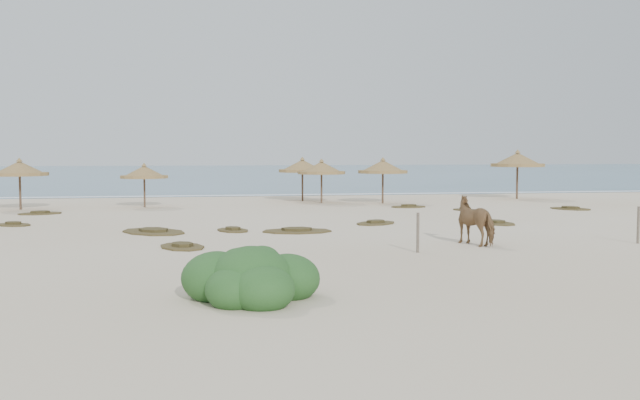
{
  "coord_description": "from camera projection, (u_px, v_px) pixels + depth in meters",
  "views": [
    {
      "loc": [
        -4.85,
        -23.8,
        3.15
      ],
      "look_at": [
        0.1,
        5.0,
        1.11
      ],
      "focal_mm": 40.0,
      "sensor_mm": 36.0,
      "label": 1
    }
  ],
  "objects": [
    {
      "name": "ground",
      "position": [
        342.0,
        242.0,
        24.44
      ],
      "size": [
        160.0,
        160.0,
        0.0
      ],
      "primitive_type": "plane",
      "color": "beige",
      "rests_on": "ground"
    },
    {
      "name": "ocean",
      "position": [
        234.0,
        173.0,
        98.17
      ],
      "size": [
        200.0,
        100.0,
        0.01
      ],
      "primitive_type": "cube",
      "color": "#24536C",
      "rests_on": "ground"
    },
    {
      "name": "foam_line",
      "position": [
        268.0,
        195.0,
        50.0
      ],
      "size": [
        70.0,
        0.6,
        0.01
      ],
      "primitive_type": "cube",
      "color": "white",
      "rests_on": "ground"
    },
    {
      "name": "palapa_1",
      "position": [
        19.0,
        169.0,
        37.72
      ],
      "size": [
        3.84,
        3.84,
        2.77
      ],
      "rotation": [
        0.0,
        0.0,
        -0.38
      ],
      "color": "brown",
      "rests_on": "ground"
    },
    {
      "name": "palapa_2",
      "position": [
        144.0,
        173.0,
        39.33
      ],
      "size": [
        3.43,
        3.43,
        2.47
      ],
      "rotation": [
        0.0,
        0.0,
        -0.39
      ],
      "color": "brown",
      "rests_on": "ground"
    },
    {
      "name": "palapa_3",
      "position": [
        302.0,
        167.0,
        44.09
      ],
      "size": [
        3.0,
        3.0,
        2.76
      ],
      "rotation": [
        0.0,
        0.0,
        0.02
      ],
      "color": "brown",
      "rests_on": "ground"
    },
    {
      "name": "palapa_4",
      "position": [
        322.0,
        169.0,
        42.52
      ],
      "size": [
        3.07,
        3.07,
        2.66
      ],
      "rotation": [
        0.0,
        0.0,
        0.09
      ],
      "color": "brown",
      "rests_on": "ground"
    },
    {
      "name": "palapa_5",
      "position": [
        383.0,
        167.0,
        42.16
      ],
      "size": [
        3.85,
        3.85,
        2.75
      ],
      "rotation": [
        0.0,
        0.0,
        -0.4
      ],
      "color": "brown",
      "rests_on": "ground"
    },
    {
      "name": "palapa_6",
      "position": [
        518.0,
        160.0,
        46.1
      ],
      "size": [
        4.32,
        4.32,
        3.21
      ],
      "rotation": [
        0.0,
        0.0,
        -0.32
      ],
      "color": "brown",
      "rests_on": "ground"
    },
    {
      "name": "horse",
      "position": [
        477.0,
        221.0,
        23.78
      ],
      "size": [
        1.54,
        2.11,
        1.62
      ],
      "primitive_type": "imported",
      "rotation": [
        0.0,
        0.0,
        3.53
      ],
      "color": "brown",
      "rests_on": "ground"
    },
    {
      "name": "fence_post_near",
      "position": [
        418.0,
        233.0,
        21.93
      ],
      "size": [
        0.12,
        0.12,
        1.24
      ],
      "primitive_type": "cylinder",
      "rotation": [
        0.0,
        0.0,
        -0.4
      ],
      "color": "#716455",
      "rests_on": "ground"
    },
    {
      "name": "fence_post_far",
      "position": [
        638.0,
        225.0,
        24.08
      ],
      "size": [
        0.11,
        0.11,
        1.26
      ],
      "primitive_type": "cylinder",
      "rotation": [
        0.0,
        0.0,
        0.23
      ],
      "color": "#716455",
      "rests_on": "ground"
    },
    {
      "name": "bush",
      "position": [
        252.0,
        280.0,
        14.97
      ],
      "size": [
        2.97,
        2.61,
        1.33
      ],
      "rotation": [
        0.0,
        0.0,
        -0.09
      ],
      "color": "#2A5A26",
      "rests_on": "ground"
    },
    {
      "name": "scrub_1",
      "position": [
        153.0,
        231.0,
        27.29
      ],
      "size": [
        3.4,
        3.57,
        0.16
      ],
      "rotation": [
        0.0,
        0.0,
        2.24
      ],
      "color": "brown",
      "rests_on": "ground"
    },
    {
      "name": "scrub_2",
      "position": [
        233.0,
        230.0,
        27.81
      ],
      "size": [
        1.64,
        1.98,
        0.16
      ],
      "rotation": [
        0.0,
        0.0,
        1.94
      ],
      "color": "brown",
      "rests_on": "ground"
    },
    {
      "name": "scrub_3",
      "position": [
        376.0,
        223.0,
        30.51
      ],
      "size": [
        2.48,
        2.4,
        0.16
      ],
      "rotation": [
        0.0,
        0.0,
        0.71
      ],
      "color": "brown",
      "rests_on": "ground"
    },
    {
      "name": "scrub_4",
      "position": [
        496.0,
        223.0,
        30.53
      ],
      "size": [
        1.65,
        2.24,
        0.16
      ],
      "rotation": [
        0.0,
        0.0,
        1.74
      ],
      "color": "brown",
      "rests_on": "ground"
    },
    {
      "name": "scrub_5",
      "position": [
        570.0,
        208.0,
        38.04
      ],
      "size": [
        2.45,
        2.64,
        0.16
      ],
      "rotation": [
        0.0,
        0.0,
        2.18
      ],
      "color": "brown",
      "rests_on": "ground"
    },
    {
      "name": "scrub_6",
      "position": [
        40.0,
        213.0,
        35.19
      ],
      "size": [
        2.39,
        1.91,
        0.16
      ],
      "rotation": [
        0.0,
        0.0,
        0.3
      ],
      "color": "brown",
      "rests_on": "ground"
    },
    {
      "name": "scrub_7",
      "position": [
        409.0,
        206.0,
        39.4
      ],
      "size": [
        2.15,
        1.53,
        0.16
      ],
      "rotation": [
        0.0,
        0.0,
        0.12
      ],
      "color": "brown",
      "rests_on": "ground"
    },
    {
      "name": "scrub_8",
      "position": [
        13.0,
        224.0,
        29.88
      ],
      "size": [
        2.03,
        1.96,
        0.16
      ],
      "rotation": [
        0.0,
        0.0,
        2.43
      ],
      "color": "brown",
      "rests_on": "ground"
    },
    {
      "name": "scrub_9",
      "position": [
        297.0,
        231.0,
        27.53
      ],
      "size": [
        2.81,
        1.92,
        0.16
      ],
      "rotation": [
        0.0,
        0.0,
        3.08
      ],
      "color": "brown",
      "rests_on": "ground"
    },
    {
      "name": "scrub_10",
      "position": [
        465.0,
        209.0,
        37.36
      ],
      "size": [
        1.6,
        1.75,
        0.16
      ],
      "rotation": [
        0.0,
        0.0,
        2.16
      ],
      "color": "brown",
      "rests_on": "ground"
    },
    {
      "name": "scrub_11",
      "position": [
        182.0,
        246.0,
        23.06
      ],
      "size": [
        1.96,
        2.39,
        0.16
      ],
      "rotation": [
        0.0,
        0.0,
        1.92
      ],
      "color": "brown",
      "rests_on": "ground"
    }
  ]
}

